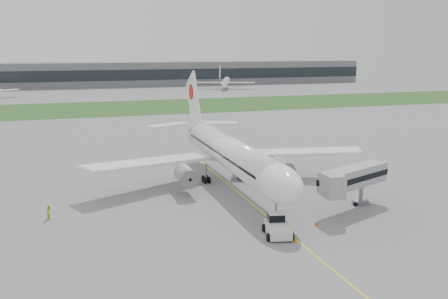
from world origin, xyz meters
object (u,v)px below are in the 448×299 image
object	(u,v)px
jet_bridge	(351,179)
ground_crew_near	(288,233)
pushback_tug	(277,226)
airliner	(228,151)

from	to	relation	value
jet_bridge	ground_crew_near	distance (m)	15.20
pushback_tug	jet_bridge	size ratio (longest dim) A/B	0.41
jet_bridge	ground_crew_near	bearing A→B (deg)	-173.19
pushback_tug	airliner	bearing A→B (deg)	99.03
airliner	ground_crew_near	bearing A→B (deg)	-91.98
ground_crew_near	jet_bridge	bearing A→B (deg)	-165.07
airliner	jet_bridge	world-z (taller)	airliner
airliner	pushback_tug	xyz separation A→B (m)	(-1.46, -23.69, -4.54)
jet_bridge	pushback_tug	bearing A→B (deg)	179.28
airliner	ground_crew_near	distance (m)	26.00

